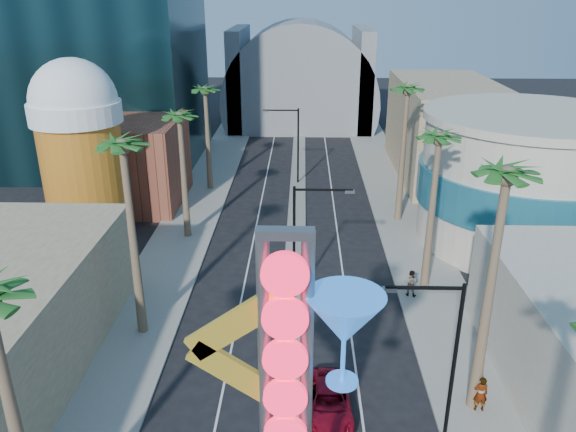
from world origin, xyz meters
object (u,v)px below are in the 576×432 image
Objects in this scene: neon_sign at (310,374)px; red_pickup at (329,402)px; pedestrian_a at (481,394)px; pedestrian_b at (410,283)px.

neon_sign is 9.31m from red_pickup.
pedestrian_a is at bearing 38.51° from neon_sign.
red_pickup is 2.63× the size of pedestrian_b.
red_pickup is at bearing 82.69° from pedestrian_b.
neon_sign is 12.38m from pedestrian_a.
red_pickup is at bearing 80.57° from neon_sign.
pedestrian_a reaches higher than pedestrian_b.
red_pickup is 12.69m from pedestrian_b.
pedestrian_a is (8.39, 6.67, -6.20)m from neon_sign.
neon_sign is at bearing 88.82° from pedestrian_b.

